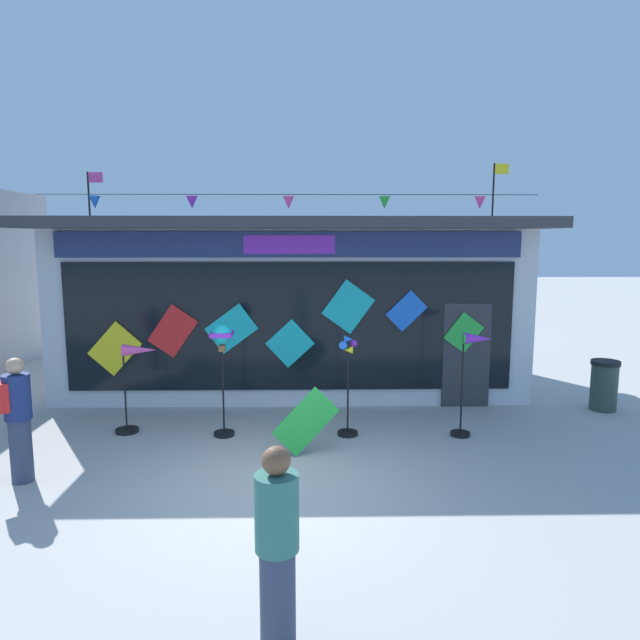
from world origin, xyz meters
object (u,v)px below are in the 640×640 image
at_px(trash_bin, 604,385).
at_px(wind_spinner_center_right, 472,364).
at_px(display_kite_on_ground, 306,421).
at_px(kite_shop_building, 293,301).
at_px(wind_spinner_center_left, 348,383).
at_px(wind_spinner_far_left, 135,374).
at_px(wind_spinner_left, 222,348).
at_px(person_mid_plaza, 17,417).
at_px(person_near_camera, 277,550).

bearing_deg(trash_bin, wind_spinner_center_right, -154.94).
bearing_deg(trash_bin, display_kite_on_ground, -159.26).
bearing_deg(kite_shop_building, wind_spinner_center_left, -74.78).
distance_m(wind_spinner_center_left, trash_bin, 5.11).
bearing_deg(wind_spinner_far_left, display_kite_on_ground, -20.11).
height_order(wind_spinner_center_left, display_kite_on_ground, wind_spinner_center_left).
bearing_deg(wind_spinner_center_right, trash_bin, 25.06).
relative_size(kite_shop_building, wind_spinner_left, 5.23).
height_order(kite_shop_building, display_kite_on_ground, kite_shop_building).
bearing_deg(wind_spinner_left, display_kite_on_ground, -32.01).
height_order(kite_shop_building, trash_bin, kite_shop_building).
bearing_deg(wind_spinner_center_left, display_kite_on_ground, -130.34).
relative_size(wind_spinner_far_left, trash_bin, 1.58).
bearing_deg(display_kite_on_ground, wind_spinner_center_right, 15.76).
relative_size(person_mid_plaza, display_kite_on_ground, 1.79).
bearing_deg(person_mid_plaza, wind_spinner_center_left, -110.48).
relative_size(wind_spinner_left, trash_bin, 1.97).
distance_m(kite_shop_building, person_mid_plaza, 6.43).
xyz_separation_m(wind_spinner_far_left, display_kite_on_ground, (2.82, -1.03, -0.49)).
distance_m(wind_spinner_left, wind_spinner_center_right, 4.05).
height_order(wind_spinner_center_left, person_near_camera, person_near_camera).
xyz_separation_m(kite_shop_building, person_mid_plaza, (-3.48, -5.32, -0.93)).
relative_size(wind_spinner_far_left, person_mid_plaza, 0.89).
distance_m(wind_spinner_left, person_mid_plaza, 3.05).
distance_m(wind_spinner_far_left, wind_spinner_center_left, 3.51).
xyz_separation_m(wind_spinner_center_left, wind_spinner_center_right, (2.01, -0.04, 0.32)).
bearing_deg(kite_shop_building, person_near_camera, -89.26).
xyz_separation_m(trash_bin, display_kite_on_ground, (-5.60, -2.12, 0.03)).
distance_m(wind_spinner_center_right, display_kite_on_ground, 2.88).
height_order(person_near_camera, trash_bin, person_near_camera).
xyz_separation_m(person_mid_plaza, display_kite_on_ground, (3.78, 0.89, -0.38)).
bearing_deg(person_mid_plaza, wind_spinner_far_left, -67.98).
distance_m(wind_spinner_far_left, wind_spinner_left, 1.55).
height_order(kite_shop_building, wind_spinner_center_left, kite_shop_building).
relative_size(wind_spinner_far_left, wind_spinner_left, 0.81).
bearing_deg(display_kite_on_ground, trash_bin, 20.74).
bearing_deg(wind_spinner_far_left, person_near_camera, -62.89).
relative_size(wind_spinner_center_right, trash_bin, 1.81).
bearing_deg(trash_bin, person_mid_plaza, -162.21).
bearing_deg(kite_shop_building, wind_spinner_center_right, -50.82).
bearing_deg(wind_spinner_left, wind_spinner_center_left, -1.10).
bearing_deg(trash_bin, kite_shop_building, 158.63).
distance_m(kite_shop_building, person_near_camera, 8.58).
relative_size(person_near_camera, display_kite_on_ground, 1.79).
height_order(kite_shop_building, wind_spinner_left, kite_shop_building).
xyz_separation_m(wind_spinner_center_left, person_near_camera, (-0.88, -4.90, -0.03)).
xyz_separation_m(wind_spinner_far_left, trash_bin, (8.42, 1.09, -0.52)).
bearing_deg(display_kite_on_ground, wind_spinner_far_left, 159.89).
xyz_separation_m(wind_spinner_center_right, display_kite_on_ground, (-2.69, -0.76, -0.70)).
height_order(person_near_camera, display_kite_on_ground, person_near_camera).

